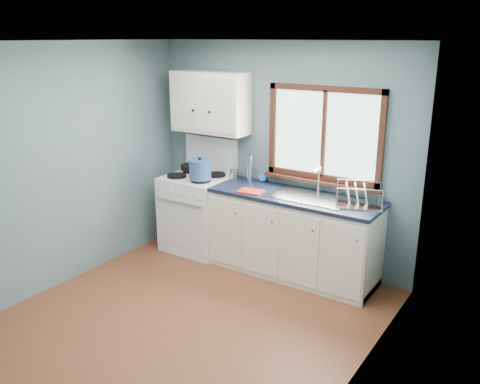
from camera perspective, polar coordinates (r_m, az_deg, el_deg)
The scene contains 18 objects.
floor at distance 4.87m, azimuth -6.57°, elevation -14.58°, with size 3.20×3.60×0.02m, color brown.
ceiling at distance 4.15m, azimuth -7.80°, elevation 16.56°, with size 3.20×3.60×0.02m, color white.
wall_back at distance 5.78m, azimuth 4.59°, elevation 4.19°, with size 3.20×0.02×2.50m, color slate.
wall_left at distance 5.50m, azimuth -20.03°, elevation 2.51°, with size 0.02×3.60×2.50m, color slate.
wall_right at distance 3.56m, azimuth 13.06°, elevation -4.58°, with size 0.02×3.60×2.50m, color slate.
gas_range at distance 6.23m, azimuth -4.76°, elevation -2.10°, with size 0.76×0.69×1.36m.
base_cabinets at distance 5.61m, azimuth 5.97°, elevation -5.28°, with size 1.85×0.60×0.88m.
countertop at distance 5.44m, azimuth 6.12°, elevation -0.51°, with size 1.89×0.64×0.04m, color black.
sink at distance 5.38m, azimuth 7.81°, elevation -1.24°, with size 0.84×0.46×0.44m.
window at distance 5.47m, azimuth 9.37°, elevation 5.68°, with size 1.36×0.10×1.03m.
upper_cabinets at distance 5.99m, azimuth -3.39°, elevation 10.01°, with size 0.95×0.35×0.70m.
skillet at distance 6.30m, azimuth -5.37°, elevation 2.80°, with size 0.43×0.30×0.06m.
stockpot at distance 5.85m, azimuth -4.50°, elevation 2.57°, with size 0.30×0.30×0.26m.
utensil_crock at distance 5.98m, azimuth -0.63°, elevation 2.11°, with size 0.11×0.11×0.34m.
thermos at distance 5.85m, azimuth 1.09°, elevation 2.65°, with size 0.07×0.07×0.32m, color silver.
soap_bottle at distance 5.85m, azimuth 2.52°, elevation 2.23°, with size 0.09×0.09×0.24m, color blue.
dish_towel at distance 5.49m, azimuth 1.22°, elevation 0.07°, with size 0.26×0.19×0.02m, color red.
dish_rack at distance 5.19m, azimuth 13.07°, elevation -0.80°, with size 0.54×0.49×0.23m.
Camera 1 is at (2.72, -3.13, 2.54)m, focal length 38.00 mm.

